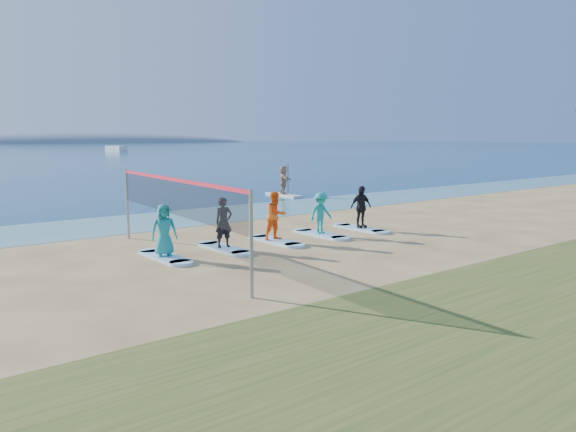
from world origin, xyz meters
TOP-DOWN VIEW (x-y plane):
  - ground at (0.00, 0.00)m, footprint 600.00×600.00m
  - shallow_water at (0.00, 10.50)m, footprint 600.00×600.00m
  - island_ridge at (95.00, 300.00)m, footprint 220.00×56.00m
  - volleyball_net at (-5.08, 2.66)m, footprint 0.92×9.05m
  - paddleboard at (8.71, 15.10)m, footprint 0.82×3.02m
  - paddleboarder at (8.71, 15.10)m, footprint 1.08×1.70m
  - boat_offshore_b at (39.30, 118.95)m, footprint 3.09×6.70m
  - surfboard_0 at (-5.17, 3.23)m, footprint 0.70×2.20m
  - student_0 at (-5.17, 3.23)m, footprint 0.88×0.70m
  - surfboard_1 at (-3.06, 3.23)m, footprint 0.70×2.20m
  - student_1 at (-3.06, 3.23)m, footprint 0.64×0.47m
  - surfboard_2 at (-0.95, 3.23)m, footprint 0.70×2.20m
  - student_2 at (-0.95, 3.23)m, footprint 0.85×0.67m
  - surfboard_3 at (1.16, 3.23)m, footprint 0.70×2.20m
  - student_3 at (1.16, 3.23)m, footprint 0.99×0.58m
  - surfboard_4 at (3.27, 3.23)m, footprint 0.70×2.20m
  - student_4 at (3.27, 3.23)m, footprint 1.01×0.52m

SIDE VIEW (x-z plane):
  - ground at x=0.00m, z-range 0.00..0.00m
  - island_ridge at x=95.00m, z-range -9.00..9.00m
  - boat_offshore_b at x=39.30m, z-range -0.68..0.68m
  - shallow_water at x=0.00m, z-range 0.01..0.01m
  - surfboard_0 at x=-5.17m, z-range 0.00..0.09m
  - surfboard_1 at x=-3.06m, z-range 0.00..0.09m
  - surfboard_2 at x=-0.95m, z-range 0.00..0.09m
  - surfboard_3 at x=1.16m, z-range 0.00..0.09m
  - surfboard_4 at x=3.27m, z-range 0.00..0.09m
  - paddleboard at x=8.71m, z-range 0.00..0.12m
  - student_3 at x=1.16m, z-range 0.09..1.62m
  - student_0 at x=-5.17m, z-range 0.09..1.65m
  - student_1 at x=-3.06m, z-range 0.09..1.72m
  - student_4 at x=3.27m, z-range 0.09..1.74m
  - student_2 at x=-0.95m, z-range 0.09..1.78m
  - paddleboarder at x=8.71m, z-range 0.12..1.87m
  - volleyball_net at x=-5.08m, z-range 0.65..3.15m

